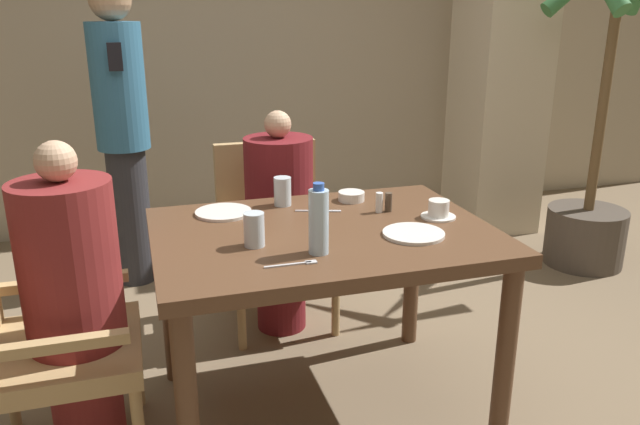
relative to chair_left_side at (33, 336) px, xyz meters
name	(u,v)px	position (x,y,z in m)	size (l,w,h in m)	color
ground_plane	(323,406)	(1.01, 0.00, -0.48)	(16.00, 16.00, 0.00)	#7A664C
wall_back	(219,26)	(1.01, 2.44, 0.92)	(8.00, 0.06, 2.80)	tan
pillar_stone	(504,35)	(2.81, 1.75, 0.87)	(0.51, 0.51, 2.70)	beige
dining_table	(324,255)	(1.01, 0.00, 0.17)	(1.22, 0.89, 0.75)	brown
chair_left_side	(33,336)	(0.00, 0.00, 0.00)	(0.52, 0.52, 0.88)	tan
diner_in_left_chair	(75,303)	(0.14, 0.00, 0.10)	(0.32, 0.32, 1.13)	maroon
chair_far_side	(274,226)	(1.01, 0.84, 0.00)	(0.52, 0.52, 0.88)	tan
diner_in_far_chair	(280,221)	(1.01, 0.70, 0.07)	(0.32, 0.32, 1.08)	maroon
standing_host	(122,128)	(0.33, 1.50, 0.42)	(0.28, 0.32, 1.67)	#2D2D33
potted_palm	(594,171)	(3.00, 0.95, 0.11)	(0.68, 0.68, 2.09)	#4C4238
plate_main_left	(223,212)	(0.69, 0.29, 0.28)	(0.22, 0.22, 0.01)	white
plate_main_right	(414,234)	(1.29, -0.15, 0.28)	(0.22, 0.22, 0.01)	white
teacup_with_saucer	(438,210)	(1.47, 0.00, 0.30)	(0.13, 0.13, 0.07)	white
bowl_small	(351,196)	(1.22, 0.31, 0.29)	(0.11, 0.11, 0.04)	white
water_bottle	(319,221)	(0.92, -0.22, 0.38)	(0.07, 0.07, 0.24)	silver
glass_tall_near	(283,191)	(0.94, 0.33, 0.33)	(0.07, 0.07, 0.12)	silver
glass_tall_mid	(254,230)	(0.74, -0.09, 0.33)	(0.07, 0.07, 0.12)	silver
salt_shaker	(379,202)	(1.28, 0.13, 0.31)	(0.03, 0.03, 0.08)	white
pepper_shaker	(388,202)	(1.31, 0.13, 0.31)	(0.03, 0.03, 0.08)	#4C3D2D
fork_beside_plate	(297,264)	(0.83, -0.29, 0.27)	(0.17, 0.02, 0.00)	silver
knife_beside_plate	(321,211)	(1.06, 0.20, 0.27)	(0.18, 0.07, 0.00)	silver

